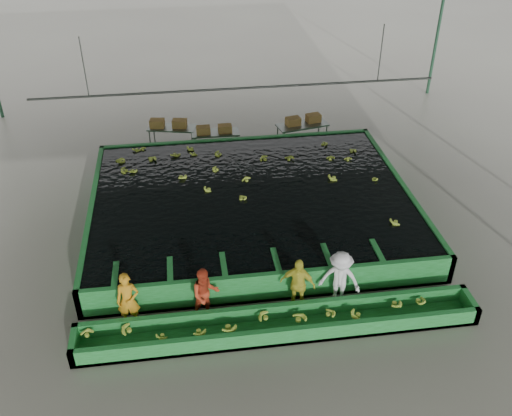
{
  "coord_description": "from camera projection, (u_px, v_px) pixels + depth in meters",
  "views": [
    {
      "loc": [
        -2.01,
        -13.54,
        10.36
      ],
      "look_at": [
        0.0,
        0.5,
        1.0
      ],
      "focal_mm": 40.0,
      "sensor_mm": 36.0,
      "label": 1
    }
  ],
  "objects": [
    {
      "name": "floating_bananas",
      "position": [
        248.0,
        182.0,
        18.57
      ],
      "size": [
        9.26,
        6.31,
        0.13
      ],
      "primitive_type": null,
      "color": "#9AB633",
      "rests_on": "tank_water"
    },
    {
      "name": "box_stack_right",
      "position": [
        303.0,
        123.0,
        22.19
      ],
      "size": [
        1.45,
        0.68,
        0.3
      ],
      "primitive_type": null,
      "rotation": [
        0.0,
        0.0,
        0.22
      ],
      "color": "brown",
      "rests_on": "packing_table_right"
    },
    {
      "name": "worker_c",
      "position": [
        298.0,
        284.0,
        14.47
      ],
      "size": [
        0.99,
        0.7,
        1.55
      ],
      "primitive_type": "imported",
      "rotation": [
        0.0,
        0.0,
        -0.4
      ],
      "color": "gold",
      "rests_on": "ground"
    },
    {
      "name": "sorting_trough",
      "position": [
        280.0,
        324.0,
        14.02
      ],
      "size": [
        10.0,
        1.0,
        0.5
      ],
      "primitive_type": null,
      "color": "#207931",
      "rests_on": "ground"
    },
    {
      "name": "packing_table_right",
      "position": [
        302.0,
        135.0,
        22.36
      ],
      "size": [
        2.1,
        1.17,
        0.9
      ],
      "primitive_type": null,
      "rotation": [
        0.0,
        0.0,
        0.2
      ],
      "color": "#59605B",
      "rests_on": "ground"
    },
    {
      "name": "packing_table_left",
      "position": [
        173.0,
        137.0,
        22.27
      ],
      "size": [
        1.96,
        1.14,
        0.84
      ],
      "primitive_type": null,
      "rotation": [
        0.0,
        0.0,
        -0.23
      ],
      "color": "#59605B",
      "rests_on": "ground"
    },
    {
      "name": "worker_b",
      "position": [
        205.0,
        294.0,
        14.2
      ],
      "size": [
        0.81,
        0.68,
        1.5
      ],
      "primitive_type": "imported",
      "rotation": [
        0.0,
        0.0,
        0.17
      ],
      "color": "#BE3A1E",
      "rests_on": "ground"
    },
    {
      "name": "box_stack_left",
      "position": [
        169.0,
        127.0,
        22.05
      ],
      "size": [
        1.46,
        0.62,
        0.31
      ],
      "primitive_type": null,
      "rotation": [
        0.0,
        0.0,
        -0.16
      ],
      "color": "brown",
      "rests_on": "packing_table_left"
    },
    {
      "name": "ground",
      "position": [
        258.0,
        245.0,
        17.14
      ],
      "size": [
        80.0,
        80.0,
        0.0
      ],
      "primitive_type": "plane",
      "color": "slate",
      "rests_on": "ground"
    },
    {
      "name": "cableway_rail",
      "position": [
        238.0,
        88.0,
        19.61
      ],
      "size": [
        0.08,
        0.08,
        14.0
      ],
      "primitive_type": "cylinder",
      "color": "#59605B",
      "rests_on": "shed_roof"
    },
    {
      "name": "trough_bananas",
      "position": [
        280.0,
        320.0,
        13.94
      ],
      "size": [
        8.83,
        0.59,
        0.12
      ],
      "primitive_type": null,
      "color": "#9AB633",
      "rests_on": "sorting_trough"
    },
    {
      "name": "rail_hanger_left",
      "position": [
        84.0,
        67.0,
        18.47
      ],
      "size": [
        0.04,
        0.04,
        2.0
      ],
      "primitive_type": "cylinder",
      "color": "#59605B",
      "rests_on": "shed_roof"
    },
    {
      "name": "worker_a",
      "position": [
        128.0,
        300.0,
        13.96
      ],
      "size": [
        0.58,
        0.38,
        1.56
      ],
      "primitive_type": "imported",
      "rotation": [
        0.0,
        0.0,
        -0.01
      ],
      "color": "orange",
      "rests_on": "ground"
    },
    {
      "name": "box_stack_mid",
      "position": [
        214.0,
        133.0,
        21.65
      ],
      "size": [
        1.34,
        0.4,
        0.29
      ],
      "primitive_type": null,
      "rotation": [
        0.0,
        0.0,
        0.02
      ],
      "color": "brown",
      "rests_on": "packing_table_mid"
    },
    {
      "name": "flotation_tank",
      "position": [
        252.0,
        205.0,
        18.13
      ],
      "size": [
        10.0,
        8.0,
        0.9
      ],
      "primitive_type": null,
      "color": "#207931",
      "rests_on": "ground"
    },
    {
      "name": "shed_roof",
      "position": [
        259.0,
        87.0,
        14.38
      ],
      "size": [
        20.0,
        22.0,
        0.04
      ],
      "primitive_type": "cube",
      "color": "gray",
      "rests_on": "shed_posts"
    },
    {
      "name": "packing_table_mid",
      "position": [
        216.0,
        142.0,
        21.93
      ],
      "size": [
        1.82,
        0.75,
        0.82
      ],
      "primitive_type": null,
      "rotation": [
        0.0,
        0.0,
        -0.01
      ],
      "color": "#59605B",
      "rests_on": "ground"
    },
    {
      "name": "shed_posts",
      "position": [
        259.0,
        173.0,
        15.76
      ],
      "size": [
        20.0,
        22.0,
        5.0
      ],
      "primitive_type": null,
      "color": "#224B32",
      "rests_on": "ground"
    },
    {
      "name": "rail_hanger_right",
      "position": [
        381.0,
        53.0,
        19.65
      ],
      "size": [
        0.04,
        0.04,
        2.0
      ],
      "primitive_type": "cylinder",
      "color": "#59605B",
      "rests_on": "shed_roof"
    },
    {
      "name": "tank_water",
      "position": [
        252.0,
        195.0,
        17.91
      ],
      "size": [
        9.7,
        7.7,
        0.0
      ],
      "primitive_type": "cube",
      "color": "black",
      "rests_on": "flotation_tank"
    },
    {
      "name": "worker_d",
      "position": [
        340.0,
        279.0,
        14.57
      ],
      "size": [
        1.21,
        0.97,
        1.64
      ],
      "primitive_type": "imported",
      "rotation": [
        0.0,
        0.0,
        -0.4
      ],
      "color": "white",
      "rests_on": "ground"
    }
  ]
}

